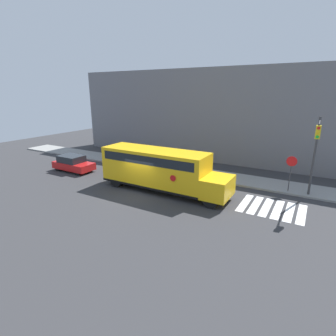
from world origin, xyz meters
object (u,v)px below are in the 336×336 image
object	(u,v)px
parked_car	(73,163)
stop_sign	(291,169)
traffic_light	(316,148)
school_bus	(159,168)

from	to	relation	value
parked_car	stop_sign	size ratio (longest dim) A/B	1.44
parked_car	traffic_light	bearing A→B (deg)	9.35
traffic_light	stop_sign	bearing A→B (deg)	147.69
school_bus	traffic_light	size ratio (longest dim) A/B	1.77
parked_car	traffic_light	size ratio (longest dim) A/B	0.71
school_bus	stop_sign	world-z (taller)	school_bus
school_bus	parked_car	world-z (taller)	school_bus
school_bus	traffic_light	xyz separation A→B (m)	(10.01, 3.56, 1.93)
parked_car	stop_sign	xyz separation A→B (m)	(18.53, 4.14, 1.15)
parked_car	stop_sign	world-z (taller)	stop_sign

